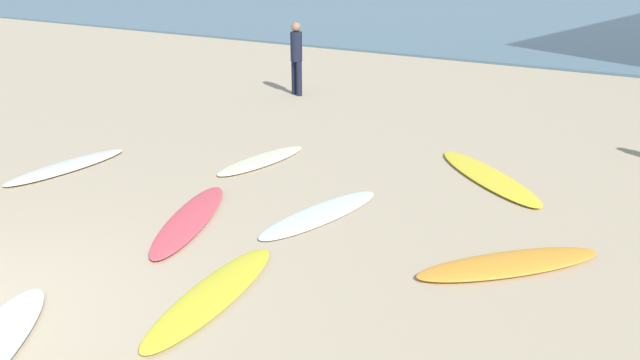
# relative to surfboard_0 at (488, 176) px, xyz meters

# --- Properties ---
(ocean_water) EXTENTS (120.00, 40.00, 0.08)m
(ocean_water) POSITION_rel_surfboard_0_xyz_m (-3.01, 30.03, 0.00)
(ocean_water) COLOR slate
(ocean_water) RESTS_ON ground_plane
(surfboard_0) EXTENTS (2.32, 2.11, 0.08)m
(surfboard_0) POSITION_rel_surfboard_0_xyz_m (0.00, 0.00, 0.00)
(surfboard_0) COLOR yellow
(surfboard_0) RESTS_ON ground_plane
(surfboard_2) EXTENTS (1.37, 2.25, 0.08)m
(surfboard_2) POSITION_rel_surfboard_0_xyz_m (-2.76, -3.59, 0.00)
(surfboard_2) COLOR #E14A55
(surfboard_2) RESTS_ON ground_plane
(surfboard_4) EXTENTS (1.88, 1.99, 0.09)m
(surfboard_4) POSITION_rel_surfboard_0_xyz_m (1.04, -2.57, 0.00)
(surfboard_4) COLOR orange
(surfboard_4) RESTS_ON ground_plane
(surfboard_6) EXTENTS (0.72, 1.96, 0.07)m
(surfboard_6) POSITION_rel_surfboard_0_xyz_m (-3.40, -1.25, -0.00)
(surfboard_6) COLOR beige
(surfboard_6) RESTS_ON ground_plane
(surfboard_7) EXTENTS (0.59, 2.14, 0.08)m
(surfboard_7) POSITION_rel_surfboard_0_xyz_m (-5.85, -3.17, 0.00)
(surfboard_7) COLOR silver
(surfboard_7) RESTS_ON ground_plane
(surfboard_8) EXTENTS (0.79, 2.17, 0.08)m
(surfboard_8) POSITION_rel_surfboard_0_xyz_m (-1.30, -4.77, 0.00)
(surfboard_8) COLOR yellow
(surfboard_8) RESTS_ON ground_plane
(surfboard_9) EXTENTS (0.93, 2.18, 0.06)m
(surfboard_9) POSITION_rel_surfboard_0_xyz_m (-1.43, -2.54, -0.01)
(surfboard_9) COLOR silver
(surfboard_9) RESTS_ON ground_plane
(beachgoer_far) EXTENTS (0.36, 0.36, 1.74)m
(beachgoer_far) POSITION_rel_surfboard_0_xyz_m (-5.75, 3.19, 0.93)
(beachgoer_far) COLOR #191E33
(beachgoer_far) RESTS_ON ground_plane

